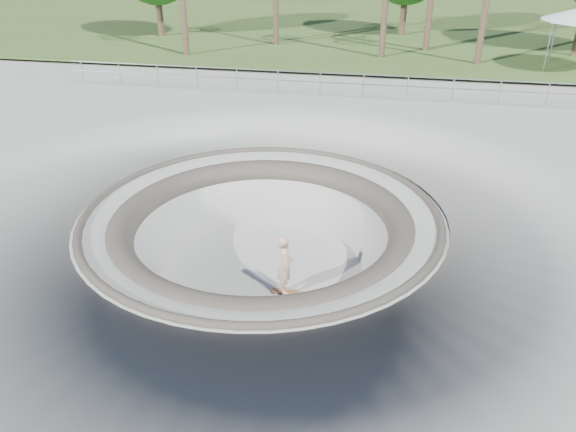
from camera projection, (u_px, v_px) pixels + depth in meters
name	position (u px, v px, depth m)	size (l,w,h in m)	color
ground	(262.00, 214.00, 15.96)	(180.00, 180.00, 0.00)	#ACACA7
skate_bowl	(263.00, 268.00, 16.81)	(14.00, 14.00, 4.10)	#ACACA7
grass_strip	(357.00, 20.00, 45.37)	(180.00, 36.00, 0.12)	#395120
distant_hills	(400.00, 53.00, 68.25)	(103.20, 45.00, 28.60)	brown
safety_railing	(320.00, 83.00, 26.05)	(25.00, 0.06, 1.03)	#92949A
skateboard	(285.00, 291.00, 15.76)	(0.76, 0.24, 0.08)	brown
skater	(285.00, 265.00, 15.34)	(0.64, 0.42, 1.75)	#DBA58E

